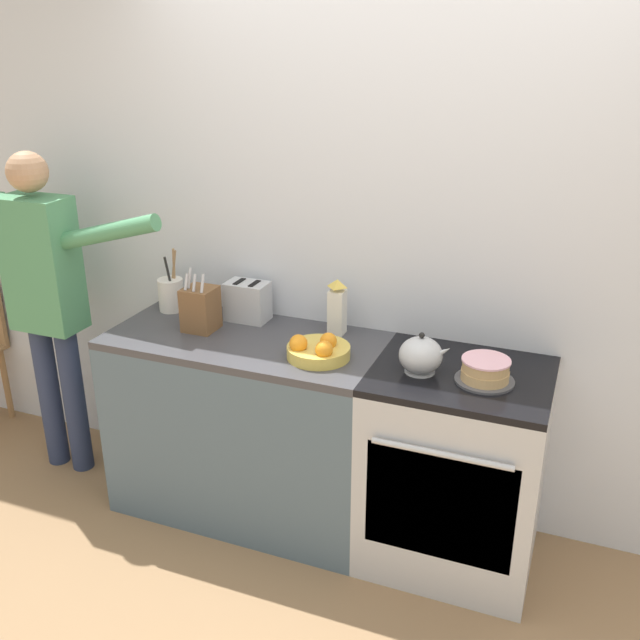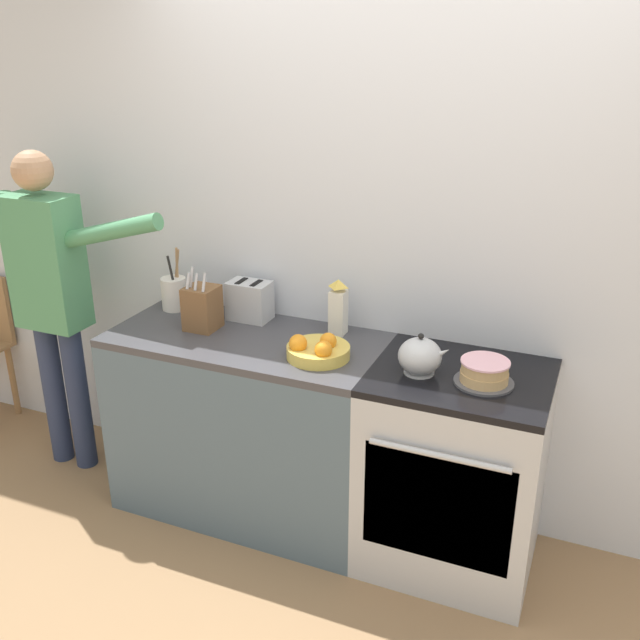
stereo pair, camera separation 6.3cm
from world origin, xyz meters
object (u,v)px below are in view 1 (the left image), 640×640
at_px(stove_range, 454,468).
at_px(tea_kettle, 421,355).
at_px(toaster, 248,301).
at_px(person_baker, 47,290).
at_px(utensil_crock, 171,294).
at_px(layer_cake, 485,371).
at_px(milk_carton, 337,308).
at_px(fruit_bowl, 318,350).
at_px(knife_block, 200,308).

distance_m(stove_range, tea_kettle, 0.55).
xyz_separation_m(tea_kettle, toaster, (-0.90, 0.25, 0.02)).
relative_size(tea_kettle, person_baker, 0.13).
relative_size(stove_range, utensil_crock, 2.87).
bearing_deg(person_baker, stove_range, 10.16).
distance_m(layer_cake, milk_carton, 0.75).
bearing_deg(utensil_crock, stove_range, -6.81).
bearing_deg(utensil_crock, milk_carton, 1.57).
distance_m(stove_range, layer_cake, 0.50).
xyz_separation_m(fruit_bowl, person_baker, (-1.44, 0.05, 0.06)).
relative_size(layer_cake, toaster, 1.09).
height_order(fruit_bowl, person_baker, person_baker).
relative_size(utensil_crock, toaster, 1.47).
bearing_deg(stove_range, person_baker, -179.06).
xyz_separation_m(layer_cake, tea_kettle, (-0.25, -0.01, 0.03)).
relative_size(layer_cake, knife_block, 0.80).
bearing_deg(layer_cake, toaster, 168.10).
bearing_deg(layer_cake, tea_kettle, -177.90).
distance_m(utensil_crock, milk_carton, 0.85).
height_order(stove_range, person_baker, person_baker).
relative_size(utensil_crock, fruit_bowl, 1.17).
bearing_deg(toaster, layer_cake, -11.90).
xyz_separation_m(tea_kettle, fruit_bowl, (-0.43, -0.03, -0.04)).
bearing_deg(person_baker, layer_cake, 8.95).
xyz_separation_m(layer_cake, toaster, (-1.15, 0.24, 0.05)).
height_order(tea_kettle, milk_carton, milk_carton).
height_order(toaster, person_baker, person_baker).
bearing_deg(milk_carton, fruit_bowl, -86.24).
bearing_deg(utensil_crock, tea_kettle, -9.88).
distance_m(stove_range, milk_carton, 0.86).
relative_size(utensil_crock, person_baker, 0.19).
relative_size(utensil_crock, milk_carton, 1.22).
bearing_deg(stove_range, fruit_bowl, -172.10).
relative_size(stove_range, layer_cake, 3.86).
bearing_deg(knife_block, milk_carton, 17.27).
height_order(milk_carton, person_baker, person_baker).
relative_size(knife_block, fruit_bowl, 1.09).
distance_m(tea_kettle, toaster, 0.93).
bearing_deg(fruit_bowl, tea_kettle, 3.86).
height_order(layer_cake, tea_kettle, tea_kettle).
height_order(stove_range, knife_block, knife_block).
distance_m(toaster, milk_carton, 0.45).
relative_size(toaster, milk_carton, 0.82).
distance_m(layer_cake, person_baker, 2.13).
height_order(layer_cake, utensil_crock, utensil_crock).
xyz_separation_m(stove_range, tea_kettle, (-0.16, -0.05, 0.52)).
bearing_deg(knife_block, tea_kettle, -3.60).
distance_m(layer_cake, tea_kettle, 0.26).
distance_m(knife_block, person_baker, 0.83).
distance_m(knife_block, toaster, 0.24).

